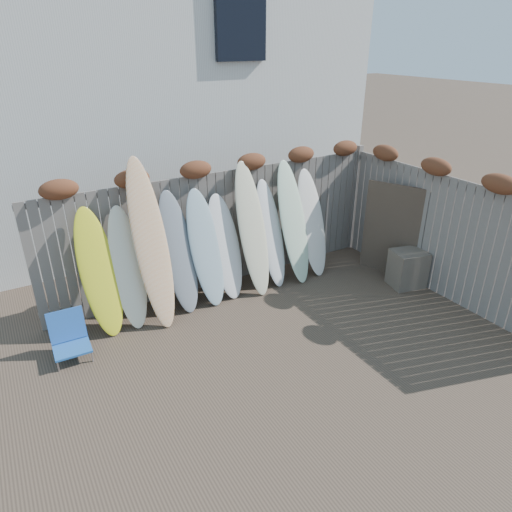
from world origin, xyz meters
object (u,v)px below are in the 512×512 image
beach_chair (69,337)px  surfboard_0 (99,273)px  lattice_panel (394,231)px  wooden_crate (407,269)px

beach_chair → surfboard_0: (0.58, 0.42, 0.63)m
lattice_panel → wooden_crate: bearing=-124.8°
wooden_crate → surfboard_0: size_ratio=0.34×
beach_chair → wooden_crate: (5.44, -0.93, 0.03)m
beach_chair → lattice_panel: (5.53, -0.44, 0.55)m
beach_chair → surfboard_0: 0.96m
lattice_panel → surfboard_0: bearing=145.9°
wooden_crate → lattice_panel: (0.09, 0.50, 0.52)m
beach_chair → lattice_panel: bearing=-4.5°
beach_chair → lattice_panel: size_ratio=0.37×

